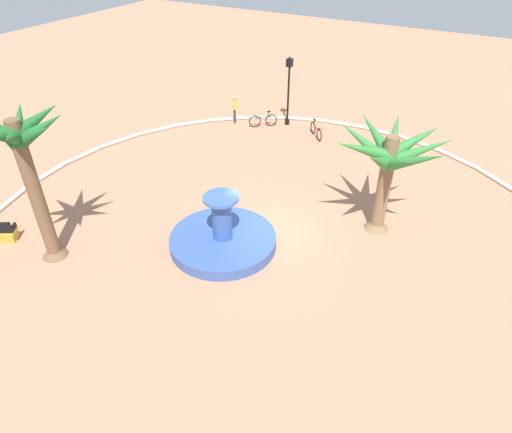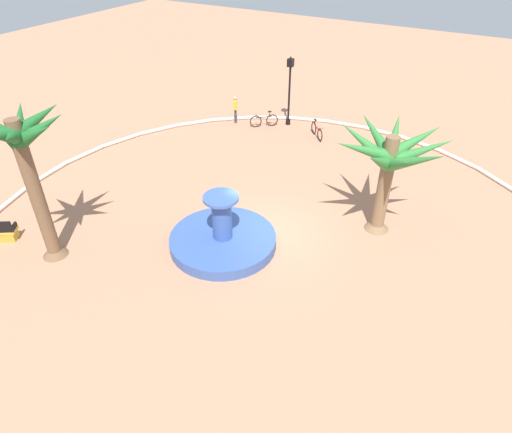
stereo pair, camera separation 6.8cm
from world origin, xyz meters
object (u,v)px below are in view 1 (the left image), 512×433
fountain (223,239)px  bicycle_red_frame (316,131)px  person_cyclist_helmet (234,108)px  palm_tree_near_fountain (23,156)px  lamppost (289,86)px  palm_tree_by_curb (390,159)px  bicycle_by_lamppost (263,120)px

fountain → bicycle_red_frame: size_ratio=3.24×
bicycle_red_frame → person_cyclist_helmet: 5.21m
fountain → person_cyclist_helmet: 12.14m
palm_tree_near_fountain → lamppost: 15.84m
palm_tree_near_fountain → person_cyclist_helmet: 14.63m
fountain → palm_tree_by_curb: size_ratio=0.92×
fountain → person_cyclist_helmet: (5.96, -10.56, 0.61)m
fountain → bicycle_red_frame: 11.09m
palm_tree_by_curb → lamppost: bearing=-44.3°
lamppost → bicycle_by_lamppost: 2.51m
palm_tree_near_fountain → palm_tree_by_curb: 12.87m
fountain → person_cyclist_helmet: bearing=-60.6°
fountain → bicycle_by_lamppost: size_ratio=3.10×
bicycle_by_lamppost → lamppost: bearing=-138.0°
palm_tree_near_fountain → bicycle_by_lamppost: size_ratio=4.31×
fountain → palm_tree_by_curb: (-4.92, -4.12, 2.91)m
lamppost → person_cyclist_helmet: 3.53m
palm_tree_near_fountain → person_cyclist_helmet: palm_tree_near_fountain is taller
bicycle_red_frame → person_cyclist_helmet: bearing=5.6°
bicycle_red_frame → palm_tree_near_fountain: bearing=73.1°
palm_tree_by_curb → lamppost: size_ratio=1.11×
palm_tree_near_fountain → bicycle_red_frame: bearing=-106.9°
palm_tree_by_curb → bicycle_by_lamppost: bearing=-36.7°
palm_tree_near_fountain → fountain: bearing=-145.1°
lamppost → person_cyclist_helmet: (2.92, 1.34, -1.46)m
palm_tree_by_curb → person_cyclist_helmet: bearing=-30.6°
fountain → palm_tree_by_curb: bearing=-140.1°
fountain → lamppost: size_ratio=1.02×
palm_tree_by_curb → bicycle_by_lamppost: 11.68m
lamppost → person_cyclist_helmet: bearing=24.6°
fountain → palm_tree_near_fountain: 7.54m
lamppost → bicycle_red_frame: bearing=159.6°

